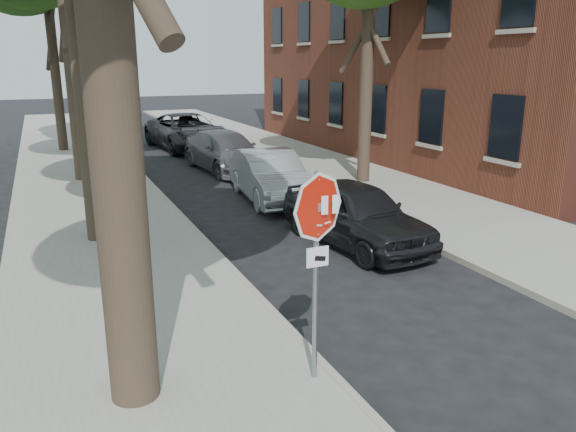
{
  "coord_description": "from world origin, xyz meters",
  "views": [
    {
      "loc": [
        -3.49,
        -5.55,
        3.93
      ],
      "look_at": [
        -0.78,
        0.64,
        2.05
      ],
      "focal_mm": 35.0,
      "sensor_mm": 36.0,
      "label": 1
    }
  ],
  "objects_px": {
    "car_b": "(270,176)",
    "car_c": "(225,151)",
    "stop_sign": "(317,238)",
    "car_a": "(356,213)",
    "car_d": "(187,132)"
  },
  "relations": [
    {
      "from": "stop_sign",
      "to": "car_b",
      "type": "height_order",
      "value": "stop_sign"
    },
    {
      "from": "car_c",
      "to": "car_d",
      "type": "xyz_separation_m",
      "value": [
        -0.04,
        5.62,
        0.09
      ]
    },
    {
      "from": "car_b",
      "to": "car_c",
      "type": "relative_size",
      "value": 0.89
    },
    {
      "from": "car_a",
      "to": "car_d",
      "type": "relative_size",
      "value": 0.72
    },
    {
      "from": "car_c",
      "to": "car_d",
      "type": "bearing_deg",
      "value": 85.56
    },
    {
      "from": "car_b",
      "to": "car_c",
      "type": "height_order",
      "value": "car_b"
    },
    {
      "from": "car_b",
      "to": "car_c",
      "type": "bearing_deg",
      "value": 93.41
    },
    {
      "from": "stop_sign",
      "to": "car_a",
      "type": "bearing_deg",
      "value": 54.85
    },
    {
      "from": "car_b",
      "to": "car_d",
      "type": "relative_size",
      "value": 0.75
    },
    {
      "from": "car_a",
      "to": "car_d",
      "type": "xyz_separation_m",
      "value": [
        -0.04,
        15.06,
        0.09
      ]
    },
    {
      "from": "car_b",
      "to": "car_a",
      "type": "bearing_deg",
      "value": -81.84
    },
    {
      "from": "car_c",
      "to": "car_d",
      "type": "height_order",
      "value": "car_d"
    },
    {
      "from": "car_a",
      "to": "car_c",
      "type": "distance_m",
      "value": 9.44
    },
    {
      "from": "stop_sign",
      "to": "car_a",
      "type": "relative_size",
      "value": 0.63
    },
    {
      "from": "car_a",
      "to": "car_b",
      "type": "height_order",
      "value": "car_b"
    }
  ]
}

